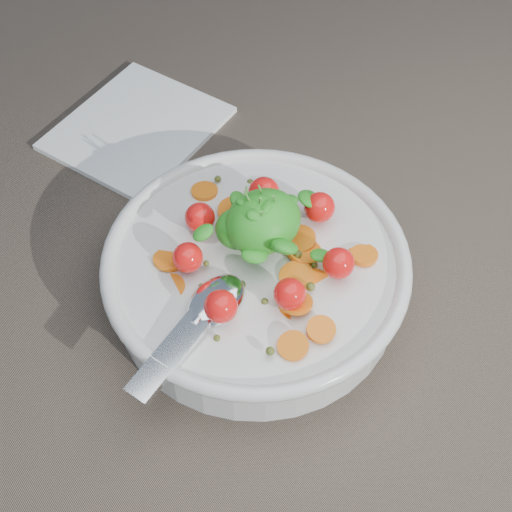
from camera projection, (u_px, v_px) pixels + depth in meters
ground at (254, 287)px, 0.63m from camera, size 6.00×6.00×0.00m
bowl at (256, 272)px, 0.60m from camera, size 0.28×0.26×0.11m
napkin at (137, 128)px, 0.75m from camera, size 0.20×0.19×0.01m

